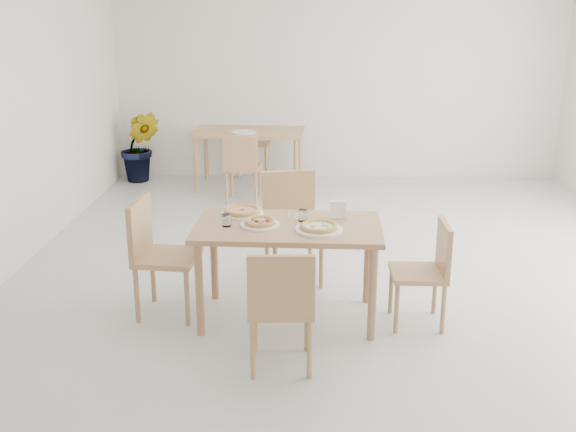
{
  "coord_description": "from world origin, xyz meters",
  "views": [
    {
      "loc": [
        -0.34,
        -5.68,
        2.3
      ],
      "look_at": [
        -0.51,
        -0.98,
        0.82
      ],
      "focal_mm": 42.0,
      "sensor_mm": 36.0,
      "label": 1
    }
  ],
  "objects_px": {
    "pizza_mushroom": "(319,227)",
    "chair_back_n": "(256,136)",
    "plate_margherita": "(242,213)",
    "main_table": "(288,237)",
    "chair_north": "(291,219)",
    "pizza_margherita": "(242,211)",
    "plate_empty": "(243,132)",
    "chair_east": "(429,266)",
    "second_table": "(249,137)",
    "plate_pepperoni": "(260,225)",
    "plate_mushroom": "(319,230)",
    "tumbler_a": "(226,220)",
    "chair_south": "(281,302)",
    "potted_plant": "(140,147)",
    "tumbler_b": "(303,215)",
    "chair_back_s": "(242,164)",
    "pizza_pepperoni": "(260,222)",
    "chair_west": "(156,249)",
    "napkin_holder": "(338,210)"
  },
  "relations": [
    {
      "from": "pizza_mushroom",
      "to": "chair_back_n",
      "type": "height_order",
      "value": "chair_back_n"
    },
    {
      "from": "plate_margherita",
      "to": "pizza_mushroom",
      "type": "height_order",
      "value": "pizza_mushroom"
    },
    {
      "from": "main_table",
      "to": "chair_north",
      "type": "xyz_separation_m",
      "value": [
        0.0,
        0.81,
        -0.12
      ]
    },
    {
      "from": "pizza_margherita",
      "to": "plate_empty",
      "type": "height_order",
      "value": "pizza_margherita"
    },
    {
      "from": "plate_margherita",
      "to": "chair_east",
      "type": "bearing_deg",
      "value": -12.03
    },
    {
      "from": "main_table",
      "to": "second_table",
      "type": "bearing_deg",
      "value": 100.93
    },
    {
      "from": "chair_north",
      "to": "plate_pepperoni",
      "type": "height_order",
      "value": "chair_north"
    },
    {
      "from": "plate_mushroom",
      "to": "chair_back_n",
      "type": "height_order",
      "value": "chair_back_n"
    },
    {
      "from": "pizza_margherita",
      "to": "tumbler_a",
      "type": "relative_size",
      "value": 3.26
    },
    {
      "from": "main_table",
      "to": "chair_south",
      "type": "xyz_separation_m",
      "value": [
        -0.02,
        -0.79,
        -0.17
      ]
    },
    {
      "from": "plate_margherita",
      "to": "tumbler_a",
      "type": "distance_m",
      "value": 0.3
    },
    {
      "from": "pizza_margherita",
      "to": "tumbler_a",
      "type": "height_order",
      "value": "tumbler_a"
    },
    {
      "from": "chair_back_n",
      "to": "potted_plant",
      "type": "distance_m",
      "value": 1.6
    },
    {
      "from": "plate_empty",
      "to": "tumbler_b",
      "type": "bearing_deg",
      "value": -77.44
    },
    {
      "from": "chair_east",
      "to": "pizza_mushroom",
      "type": "distance_m",
      "value": 0.88
    },
    {
      "from": "main_table",
      "to": "plate_empty",
      "type": "distance_m",
      "value": 3.79
    },
    {
      "from": "chair_east",
      "to": "second_table",
      "type": "height_order",
      "value": "chair_east"
    },
    {
      "from": "chair_south",
      "to": "chair_back_n",
      "type": "height_order",
      "value": "chair_back_n"
    },
    {
      "from": "main_table",
      "to": "chair_back_s",
      "type": "height_order",
      "value": "chair_back_s"
    },
    {
      "from": "plate_margherita",
      "to": "tumbler_a",
      "type": "relative_size",
      "value": 3.64
    },
    {
      "from": "chair_south",
      "to": "potted_plant",
      "type": "height_order",
      "value": "potted_plant"
    },
    {
      "from": "main_table",
      "to": "potted_plant",
      "type": "bearing_deg",
      "value": 118.85
    },
    {
      "from": "pizza_mushroom",
      "to": "pizza_pepperoni",
      "type": "xyz_separation_m",
      "value": [
        -0.43,
        0.1,
        0.0
      ]
    },
    {
      "from": "plate_margherita",
      "to": "second_table",
      "type": "height_order",
      "value": "plate_margherita"
    },
    {
      "from": "main_table",
      "to": "chair_west",
      "type": "distance_m",
      "value": 1.02
    },
    {
      "from": "main_table",
      "to": "plate_mushroom",
      "type": "distance_m",
      "value": 0.28
    },
    {
      "from": "plate_pepperoni",
      "to": "chair_back_s",
      "type": "height_order",
      "value": "chair_back_s"
    },
    {
      "from": "chair_north",
      "to": "chair_west",
      "type": "distance_m",
      "value": 1.25
    },
    {
      "from": "pizza_pepperoni",
      "to": "second_table",
      "type": "distance_m",
      "value": 3.94
    },
    {
      "from": "chair_north",
      "to": "tumbler_b",
      "type": "height_order",
      "value": "chair_north"
    },
    {
      "from": "tumbler_a",
      "to": "chair_back_n",
      "type": "distance_m",
      "value": 4.67
    },
    {
      "from": "tumbler_a",
      "to": "napkin_holder",
      "type": "relative_size",
      "value": 0.63
    },
    {
      "from": "napkin_holder",
      "to": "chair_back_n",
      "type": "distance_m",
      "value": 4.58
    },
    {
      "from": "chair_south",
      "to": "plate_pepperoni",
      "type": "distance_m",
      "value": 0.82
    },
    {
      "from": "main_table",
      "to": "pizza_pepperoni",
      "type": "relative_size",
      "value": 4.83
    },
    {
      "from": "chair_east",
      "to": "plate_pepperoni",
      "type": "relative_size",
      "value": 2.72
    },
    {
      "from": "pizza_pepperoni",
      "to": "chair_back_s",
      "type": "distance_m",
      "value": 3.21
    },
    {
      "from": "chair_north",
      "to": "plate_empty",
      "type": "xyz_separation_m",
      "value": [
        -0.7,
        2.91,
        0.22
      ]
    },
    {
      "from": "chair_east",
      "to": "tumbler_b",
      "type": "distance_m",
      "value": 1.0
    },
    {
      "from": "chair_back_n",
      "to": "tumbler_b",
      "type": "bearing_deg",
      "value": -74.14
    },
    {
      "from": "chair_east",
      "to": "plate_margherita",
      "type": "height_order",
      "value": "chair_east"
    },
    {
      "from": "pizza_mushroom",
      "to": "tumbler_a",
      "type": "distance_m",
      "value": 0.68
    },
    {
      "from": "pizza_margherita",
      "to": "plate_empty",
      "type": "distance_m",
      "value": 3.49
    },
    {
      "from": "chair_south",
      "to": "tumbler_b",
      "type": "relative_size",
      "value": 9.61
    },
    {
      "from": "chair_east",
      "to": "plate_empty",
      "type": "relative_size",
      "value": 2.43
    },
    {
      "from": "plate_pepperoni",
      "to": "second_table",
      "type": "xyz_separation_m",
      "value": [
        -0.44,
        3.91,
        -0.1
      ]
    },
    {
      "from": "plate_pepperoni",
      "to": "plate_empty",
      "type": "relative_size",
      "value": 0.89
    },
    {
      "from": "chair_south",
      "to": "pizza_mushroom",
      "type": "height_order",
      "value": "chair_south"
    },
    {
      "from": "plate_empty",
      "to": "potted_plant",
      "type": "height_order",
      "value": "potted_plant"
    },
    {
      "from": "chair_north",
      "to": "chair_east",
      "type": "xyz_separation_m",
      "value": [
        1.04,
        -0.86,
        -0.08
      ]
    }
  ]
}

